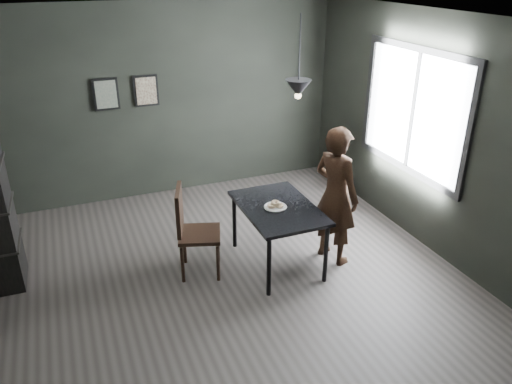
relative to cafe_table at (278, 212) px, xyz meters
name	(u,v)px	position (x,y,z in m)	size (l,w,h in m)	color
ground	(229,273)	(-0.60, 0.00, -0.67)	(5.00, 5.00, 0.00)	#37322F
back_wall	(171,102)	(-0.60, 2.50, 0.73)	(5.00, 0.10, 2.80)	black
ceiling	(223,17)	(-0.60, 0.00, 2.13)	(5.00, 5.00, 0.02)	silver
window_assembly	(413,111)	(1.87, 0.20, 0.93)	(0.04, 1.96, 1.56)	white
cafe_table	(278,212)	(0.00, 0.00, 0.00)	(0.80, 1.20, 0.75)	black
white_plate	(275,208)	(-0.05, -0.03, 0.08)	(0.23, 0.23, 0.01)	white
donut_pile	(275,205)	(-0.05, -0.03, 0.12)	(0.18, 0.13, 0.08)	beige
woman	(336,196)	(0.66, -0.14, 0.16)	(0.60, 0.40, 1.66)	black
wood_chair	(191,226)	(-0.97, 0.19, -0.07)	(0.57, 0.57, 1.05)	black
pendant_lamp	(298,88)	(0.25, 0.10, 1.38)	(0.28, 0.28, 0.86)	black
framed_print_left	(106,94)	(-1.50, 2.47, 0.93)	(0.34, 0.04, 0.44)	black
framed_print_right	(146,91)	(-0.95, 2.47, 0.93)	(0.34, 0.04, 0.44)	black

